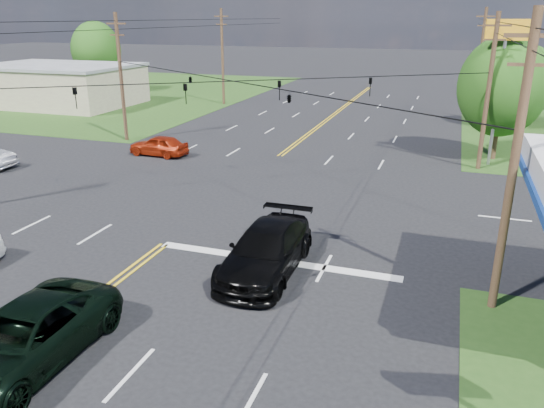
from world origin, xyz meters
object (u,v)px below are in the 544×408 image
(tree_right_b, at_px, (524,79))
(pickup_dkgreen, at_px, (24,338))
(tree_far_l, at_px, (96,50))
(pole_left_far, at_px, (222,56))
(pole_se, at_px, (514,166))
(pole_ne, at_px, (488,91))
(suv_black, at_px, (266,250))
(pole_right_far, at_px, (480,62))
(retail_nw, at_px, (58,86))
(tree_right_a, at_px, (503,87))
(pole_nw, at_px, (121,76))

(tree_right_b, xyz_separation_m, pickup_dkgreen, (-16.00, -40.49, -3.38))
(tree_far_l, bearing_deg, pole_left_far, -11.89)
(pole_se, bearing_deg, pole_ne, 90.00)
(pickup_dkgreen, bearing_deg, suv_black, 59.38)
(pickup_dkgreen, bearing_deg, tree_far_l, 123.89)
(pole_ne, relative_size, tree_right_b, 1.34)
(pole_ne, relative_size, tree_far_l, 1.09)
(pole_left_far, relative_size, pole_right_far, 1.00)
(retail_nw, bearing_deg, tree_right_b, 2.46)
(pole_left_far, distance_m, tree_right_b, 29.79)
(tree_right_a, height_order, tree_right_b, tree_right_a)
(tree_right_b, bearing_deg, pole_se, -96.05)
(pole_right_far, bearing_deg, pole_nw, -143.84)
(pole_right_far, distance_m, tree_far_l, 45.18)
(tree_far_l, relative_size, suv_black, 1.43)
(pole_left_far, bearing_deg, tree_right_b, -7.72)
(tree_far_l, distance_m, suv_black, 55.34)
(retail_nw, height_order, suv_black, retail_nw)
(pole_se, height_order, pole_nw, same)
(pole_ne, xyz_separation_m, suv_black, (-8.04, -17.96, -4.03))
(retail_nw, height_order, pole_se, pole_se)
(pole_se, height_order, pole_left_far, pole_left_far)
(pole_left_far, height_order, tree_far_l, pole_left_far)
(tree_right_b, bearing_deg, retail_nw, -177.54)
(pole_right_far, bearing_deg, pole_se, -90.00)
(pole_nw, bearing_deg, pole_right_far, 36.16)
(pole_ne, distance_m, tree_far_l, 50.54)
(pole_se, xyz_separation_m, pickup_dkgreen, (-12.50, -7.49, -4.08))
(tree_far_l, bearing_deg, suv_black, -47.94)
(pole_right_far, height_order, tree_far_l, pole_right_far)
(pole_left_far, xyz_separation_m, pole_right_far, (26.00, 0.00, 0.00))
(tree_far_l, xyz_separation_m, suv_black, (36.96, -40.96, -4.31))
(retail_nw, relative_size, pole_se, 1.68)
(pole_ne, bearing_deg, pole_nw, 180.00)
(pole_ne, relative_size, tree_right_a, 1.16)
(pole_ne, distance_m, tree_right_b, 15.42)
(pole_se, height_order, pole_right_far, pole_right_far)
(pickup_dkgreen, bearing_deg, pole_right_far, 74.36)
(pole_left_far, distance_m, tree_far_l, 19.42)
(pole_left_far, bearing_deg, pole_ne, -36.16)
(pickup_dkgreen, distance_m, suv_black, 8.75)
(pole_right_far, distance_m, suv_black, 38.07)
(retail_nw, bearing_deg, suv_black, -41.53)
(retail_nw, distance_m, pole_right_far, 43.53)
(tree_right_b, xyz_separation_m, tree_far_l, (-48.50, 8.00, 0.98))
(pole_ne, bearing_deg, tree_right_b, 76.87)
(pole_left_far, xyz_separation_m, tree_right_a, (27.00, -16.00, -0.30))
(suv_black, bearing_deg, pole_left_far, 115.44)
(retail_nw, height_order, pole_nw, pole_nw)
(retail_nw, relative_size, tree_right_a, 1.96)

